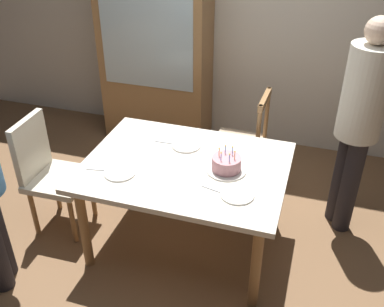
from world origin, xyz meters
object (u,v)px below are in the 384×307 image
plate_far_side (186,145)px  chair_upholstered (47,169)px  plate_near_celebrant (120,173)px  plate_near_guest (237,194)px  china_cabinet (156,53)px  chair_spindle_back (241,144)px  dining_table (185,174)px  birthday_cake (226,165)px  person_guest (360,118)px

plate_far_side → chair_upholstered: (-1.03, -0.33, -0.21)m
plate_near_celebrant → plate_near_guest: 0.82m
plate_far_side → china_cabinet: size_ratio=0.12×
chair_spindle_back → plate_near_celebrant: bearing=-120.0°
dining_table → chair_spindle_back: 0.91m
chair_upholstered → birthday_cake: bearing=4.2°
dining_table → plate_near_celebrant: plate_near_celebrant is taller
chair_upholstered → person_guest: (2.24, 0.70, 0.45)m
plate_near_guest → chair_spindle_back: bearing=99.8°
dining_table → chair_spindle_back: bearing=74.4°
birthday_cake → plate_far_side: 0.44m
plate_far_side → chair_spindle_back: 0.75m
plate_far_side → china_cabinet: bearing=119.9°
plate_far_side → chair_upholstered: bearing=-162.1°
plate_near_guest → chair_spindle_back: size_ratio=0.23×
dining_table → china_cabinet: china_cabinet is taller
plate_near_guest → china_cabinet: size_ratio=0.12×
birthday_cake → chair_spindle_back: chair_spindle_back is taller
plate_near_celebrant → chair_upholstered: chair_upholstered is taller
chair_spindle_back → chair_upholstered: bearing=-144.8°
birthday_cake → person_guest: size_ratio=0.16×
dining_table → plate_near_celebrant: 0.47m
chair_upholstered → china_cabinet: 1.72m
birthday_cake → plate_near_celebrant: bearing=-159.9°
dining_table → birthday_cake: 0.33m
person_guest → chair_spindle_back: bearing=164.8°
birthday_cake → plate_near_guest: birthday_cake is taller
plate_near_celebrant → person_guest: 1.77m
plate_near_guest → china_cabinet: bearing=125.0°
chair_spindle_back → chair_upholstered: same height
plate_far_side → person_guest: (1.21, 0.37, 0.24)m
plate_near_celebrant → china_cabinet: (-0.43, 1.80, 0.21)m
dining_table → chair_spindle_back: (0.24, 0.86, -0.19)m
plate_far_side → chair_upholstered: size_ratio=0.23×
plate_near_guest → plate_near_celebrant: bearing=180.0°
birthday_cake → person_guest: bearing=35.6°
plate_far_side → birthday_cake: bearing=-32.3°
plate_near_celebrant → plate_far_side: 0.58m
chair_upholstered → person_guest: 2.39m
birthday_cake → chair_upholstered: chair_upholstered is taller
chair_spindle_back → dining_table: bearing=-105.6°
dining_table → chair_upholstered: chair_upholstered is taller
china_cabinet → dining_table: bearing=-62.0°
birthday_cake → plate_far_side: (-0.37, 0.23, -0.04)m
plate_near_guest → dining_table: bearing=150.6°
plate_near_guest → chair_spindle_back: chair_spindle_back is taller
chair_upholstered → plate_near_celebrant: bearing=-11.9°
plate_near_celebrant → china_cabinet: bearing=103.6°
chair_spindle_back → person_guest: 1.07m
person_guest → plate_near_guest: bearing=-129.6°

